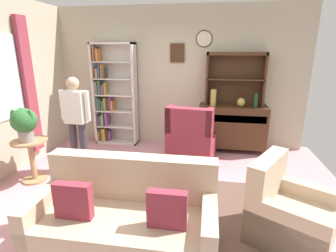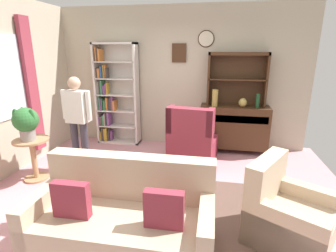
# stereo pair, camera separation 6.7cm
# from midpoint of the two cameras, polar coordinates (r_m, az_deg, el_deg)

# --- Properties ---
(ground_plane) EXTENTS (5.40, 4.60, 0.02)m
(ground_plane) POSITION_cam_midpoint_polar(r_m,az_deg,el_deg) (3.85, -2.55, -14.63)
(ground_plane) COLOR #C68C93
(wall_back) EXTENTS (5.00, 0.09, 2.80)m
(wall_back) POSITION_cam_midpoint_polar(r_m,az_deg,el_deg) (5.42, 2.06, 10.46)
(wall_back) COLOR #BCB299
(wall_back) RESTS_ON ground_plane
(area_rug) EXTENTS (2.88, 1.62, 0.01)m
(area_rug) POSITION_cam_midpoint_polar(r_m,az_deg,el_deg) (3.56, -0.31, -17.20)
(area_rug) COLOR brown
(area_rug) RESTS_ON ground_plane
(bookshelf) EXTENTS (0.90, 0.30, 2.10)m
(bookshelf) POSITION_cam_midpoint_polar(r_m,az_deg,el_deg) (5.66, -12.53, 6.25)
(bookshelf) COLOR silver
(bookshelf) RESTS_ON ground_plane
(sideboard) EXTENTS (1.30, 0.45, 0.92)m
(sideboard) POSITION_cam_midpoint_polar(r_m,az_deg,el_deg) (5.30, 13.43, -0.04)
(sideboard) COLOR #422816
(sideboard) RESTS_ON ground_plane
(sideboard_hutch) EXTENTS (1.10, 0.26, 1.00)m
(sideboard_hutch) POSITION_cam_midpoint_polar(r_m,az_deg,el_deg) (5.21, 14.14, 11.44)
(sideboard_hutch) COLOR #422816
(sideboard_hutch) RESTS_ON sideboard
(vase_tall) EXTENTS (0.11, 0.11, 0.32)m
(vase_tall) POSITION_cam_midpoint_polar(r_m,az_deg,el_deg) (5.07, 9.49, 6.11)
(vase_tall) COLOR tan
(vase_tall) RESTS_ON sideboard
(vase_round) EXTENTS (0.15, 0.15, 0.17)m
(vase_round) POSITION_cam_midpoint_polar(r_m,az_deg,el_deg) (5.13, 15.29, 5.00)
(vase_round) COLOR tan
(vase_round) RESTS_ON sideboard
(bottle_wine) EXTENTS (0.07, 0.07, 0.27)m
(bottle_wine) POSITION_cam_midpoint_polar(r_m,az_deg,el_deg) (5.13, 18.25, 5.32)
(bottle_wine) COLOR #194223
(bottle_wine) RESTS_ON sideboard
(couch_floral) EXTENTS (1.81, 0.87, 0.90)m
(couch_floral) POSITION_cam_midpoint_polar(r_m,az_deg,el_deg) (2.85, -9.86, -19.55)
(couch_floral) COLOR #C6AD8E
(couch_floral) RESTS_ON ground_plane
(armchair_floral) EXTENTS (1.05, 1.04, 0.88)m
(armchair_floral) POSITION_cam_midpoint_polar(r_m,az_deg,el_deg) (3.18, 24.08, -17.17)
(armchair_floral) COLOR #C6AD8E
(armchair_floral) RESTS_ON ground_plane
(wingback_chair) EXTENTS (0.88, 0.90, 1.05)m
(wingback_chair) POSITION_cam_midpoint_polar(r_m,az_deg,el_deg) (4.65, 4.62, -3.57)
(wingback_chair) COLOR maroon
(wingback_chair) RESTS_ON ground_plane
(plant_stand) EXTENTS (0.52, 0.52, 0.66)m
(plant_stand) POSITION_cam_midpoint_polar(r_m,az_deg,el_deg) (4.54, -28.01, -5.78)
(plant_stand) COLOR #A87F56
(plant_stand) RESTS_ON ground_plane
(potted_plant_large) EXTENTS (0.36, 0.36, 0.50)m
(potted_plant_large) POSITION_cam_midpoint_polar(r_m,az_deg,el_deg) (4.34, -29.32, 0.71)
(potted_plant_large) COLOR gray
(potted_plant_large) RESTS_ON plant_stand
(person_reading) EXTENTS (0.52, 0.22, 1.56)m
(person_reading) POSITION_cam_midpoint_polar(r_m,az_deg,el_deg) (4.50, -19.84, 1.77)
(person_reading) COLOR #38333D
(person_reading) RESTS_ON ground_plane
(coffee_table) EXTENTS (0.80, 0.50, 0.42)m
(coffee_table) POSITION_cam_midpoint_polar(r_m,az_deg,el_deg) (3.46, -3.05, -11.56)
(coffee_table) COLOR #422816
(coffee_table) RESTS_ON ground_plane
(book_stack) EXTENTS (0.21, 0.14, 0.11)m
(book_stack) POSITION_cam_midpoint_polar(r_m,az_deg,el_deg) (3.45, -3.17, -9.37)
(book_stack) COLOR #B22D33
(book_stack) RESTS_ON coffee_table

